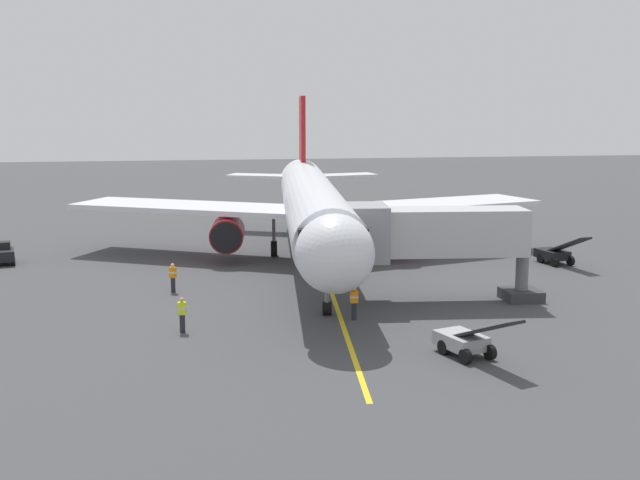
# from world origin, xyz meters

# --- Properties ---
(ground_plane) EXTENTS (220.00, 220.00, 0.00)m
(ground_plane) POSITION_xyz_m (0.00, 0.00, 0.00)
(ground_plane) COLOR #424244
(apron_lead_in_line) EXTENTS (4.49, 39.80, 0.01)m
(apron_lead_in_line) POSITION_xyz_m (1.51, 5.13, 0.01)
(apron_lead_in_line) COLOR yellow
(apron_lead_in_line) RESTS_ON ground
(airplane) EXTENTS (34.61, 40.35, 11.50)m
(airplane) POSITION_xyz_m (1.48, -1.15, 4.00)
(airplane) COLOR silver
(airplane) RESTS_ON ground
(jet_bridge) EXTENTS (11.51, 3.99, 5.40)m
(jet_bridge) POSITION_xyz_m (-2.66, 10.64, 3.76)
(jet_bridge) COLOR #B7B7BC
(jet_bridge) RESTS_ON ground
(ground_crew_marshaller) EXTENTS (0.44, 0.31, 1.71)m
(ground_crew_marshaller) POSITION_xyz_m (10.29, 14.52, 0.89)
(ground_crew_marshaller) COLOR #23232D
(ground_crew_marshaller) RESTS_ON ground
(ground_crew_wing_walker) EXTENTS (0.47, 0.45, 1.71)m
(ground_crew_wing_walker) POSITION_xyz_m (10.81, 6.08, 0.89)
(ground_crew_wing_walker) COLOR #23232D
(ground_crew_wing_walker) RESTS_ON ground
(ground_crew_loader) EXTENTS (0.41, 0.27, 1.71)m
(ground_crew_loader) POSITION_xyz_m (1.77, 13.69, 0.89)
(ground_crew_loader) COLOR #23232D
(ground_crew_loader) RESTS_ON ground
(belt_loader_near_nose) EXTENTS (2.54, 4.72, 2.32)m
(belt_loader_near_nose) POSITION_xyz_m (-1.69, 20.29, 0.71)
(belt_loader_near_nose) COLOR #9E9EA3
(belt_loader_near_nose) RESTS_ON ground
(tug_portside) EXTENTS (2.00, 2.58, 1.50)m
(tug_portside) POSITION_xyz_m (22.37, -4.40, 0.70)
(tug_portside) COLOR black
(tug_portside) RESTS_ON ground
(belt_loader_starboard_side) EXTENTS (2.01, 4.72, 2.32)m
(belt_loader_starboard_side) POSITION_xyz_m (-14.81, 1.97, 0.71)
(belt_loader_starboard_side) COLOR black
(belt_loader_starboard_side) RESTS_ON ground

